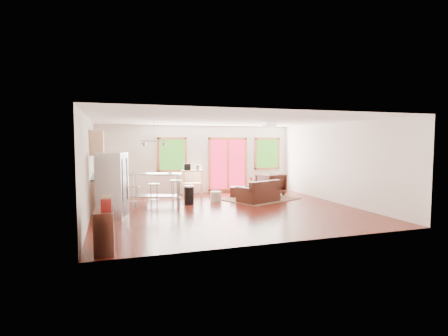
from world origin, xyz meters
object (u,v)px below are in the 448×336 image
object	(u,v)px
refrigerator	(112,185)
kitchen_cart	(192,174)
armchair	(270,183)
island	(156,183)
rug	(260,199)
coffee_table	(262,186)
ottoman	(238,192)
loveseat	(259,193)

from	to	relation	value
refrigerator	kitchen_cart	distance (m)	4.16
armchair	island	bearing A→B (deg)	-6.28
rug	armchair	world-z (taller)	armchair
coffee_table	kitchen_cart	bearing A→B (deg)	156.60
ottoman	kitchen_cart	size ratio (longest dim) A/B	0.46
coffee_table	refrigerator	world-z (taller)	refrigerator
coffee_table	ottoman	bearing A→B (deg)	172.01
ottoman	island	distance (m)	3.07
rug	refrigerator	world-z (taller)	refrigerator
coffee_table	island	distance (m)	3.90
loveseat	ottoman	size ratio (longest dim) A/B	2.83
kitchen_cart	refrigerator	bearing A→B (deg)	-132.93
armchair	kitchen_cart	bearing A→B (deg)	-31.36
refrigerator	armchair	bearing A→B (deg)	40.30
refrigerator	kitchen_cart	xyz separation A→B (m)	(2.83, 3.04, -0.04)
rug	island	distance (m)	3.58
island	loveseat	bearing A→B (deg)	-12.04
coffee_table	ottoman	size ratio (longest dim) A/B	2.12
loveseat	island	size ratio (longest dim) A/B	0.92
coffee_table	ottoman	xyz separation A→B (m)	(-0.89, 0.12, -0.17)
coffee_table	rug	bearing A→B (deg)	-117.22
ottoman	kitchen_cart	xyz separation A→B (m)	(-1.48, 0.90, 0.62)
ottoman	refrigerator	distance (m)	4.86
rug	loveseat	xyz separation A→B (m)	(-0.25, -0.48, 0.27)
loveseat	armchair	distance (m)	1.68
kitchen_cart	loveseat	bearing A→B (deg)	-50.80
armchair	refrigerator	world-z (taller)	refrigerator
rug	ottoman	bearing A→B (deg)	124.48
island	refrigerator	bearing A→B (deg)	-130.31
island	kitchen_cart	xyz separation A→B (m)	(1.50, 1.47, 0.13)
rug	kitchen_cart	world-z (taller)	kitchen_cart
ottoman	rug	bearing A→B (deg)	-55.52
loveseat	coffee_table	size ratio (longest dim) A/B	1.34
ottoman	refrigerator	size ratio (longest dim) A/B	0.32
loveseat	armchair	bearing A→B (deg)	28.79
loveseat	armchair	xyz separation A→B (m)	(1.03, 1.32, 0.16)
kitchen_cart	island	bearing A→B (deg)	-135.51
armchair	island	xyz separation A→B (m)	(-4.30, -0.62, 0.23)
armchair	ottoman	world-z (taller)	armchair
armchair	rug	bearing A→B (deg)	32.57
loveseat	ottoman	xyz separation A→B (m)	(-0.29, 1.27, -0.10)
rug	kitchen_cart	size ratio (longest dim) A/B	1.95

